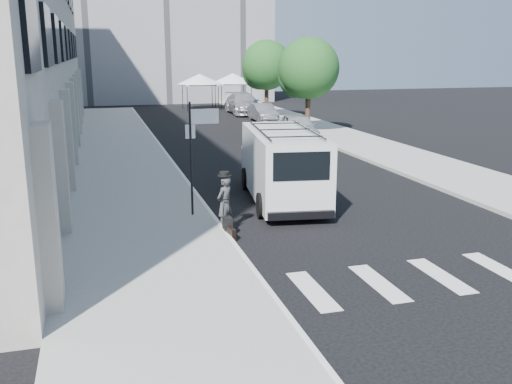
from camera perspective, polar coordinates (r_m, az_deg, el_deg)
ground at (r=15.67m, az=5.10°, el=-5.18°), size 120.00×120.00×0.00m
sidewalk_left at (r=30.26m, az=-13.51°, el=3.90°), size 4.50×48.00×0.15m
sidewalk_right at (r=37.08m, az=7.19°, el=5.93°), size 4.00×56.00×0.15m
sign_pole at (r=17.45m, az=-5.81°, el=5.74°), size 1.03×0.07×3.50m
tree_near at (r=36.34m, az=5.05°, el=12.00°), size 3.80×3.83×6.03m
tree_far at (r=44.87m, az=0.89°, el=12.39°), size 3.80×3.83×6.03m
tent_left at (r=52.71m, az=-5.65°, el=11.16°), size 4.00×4.00×3.20m
tent_right at (r=53.86m, az=-2.33°, el=11.27°), size 4.00×4.00×3.20m
businessman at (r=16.47m, az=-3.15°, el=-1.18°), size 0.72×0.70×1.66m
briefcase at (r=15.90m, az=-2.48°, el=-4.20°), size 0.18×0.45×0.34m
suitcase at (r=16.30m, az=-2.86°, el=-3.38°), size 0.23×0.36×1.01m
cargo_van at (r=19.91m, az=2.60°, el=2.74°), size 2.97×6.76×2.45m
parked_car_a at (r=33.66m, az=4.20°, el=6.47°), size 2.53×4.95×1.61m
parked_car_b at (r=43.06m, az=0.70°, el=7.93°), size 1.51×4.14×1.35m
parked_car_c at (r=48.65m, az=-1.27°, el=8.82°), size 2.57×5.99×1.72m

